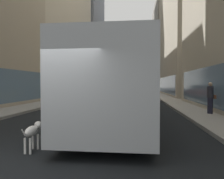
% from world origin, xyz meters
% --- Properties ---
extents(ground_plane, '(120.00, 120.00, 0.00)m').
position_xyz_m(ground_plane, '(0.00, 35.00, 0.00)').
color(ground_plane, black).
extents(sidewalk_left, '(2.40, 110.00, 0.15)m').
position_xyz_m(sidewalk_left, '(-5.70, 35.00, 0.07)').
color(sidewalk_left, gray).
rests_on(sidewalk_left, ground).
extents(sidewalk_right, '(2.40, 110.00, 0.15)m').
position_xyz_m(sidewalk_right, '(5.70, 35.00, 0.07)').
color(sidewalk_right, '#ADA89E').
rests_on(sidewalk_right, ground).
extents(building_left_mid, '(8.84, 23.03, 22.12)m').
position_xyz_m(building_left_mid, '(-11.90, 28.80, 11.05)').
color(building_left_mid, '#B2A893').
rests_on(building_left_mid, ground).
extents(building_left_far, '(9.50, 15.70, 35.84)m').
position_xyz_m(building_left_far, '(-11.90, 49.47, 17.91)').
color(building_left_far, slate).
rests_on(building_left_far, ground).
extents(building_right_mid, '(11.09, 19.32, 27.71)m').
position_xyz_m(building_right_mid, '(11.90, 29.58, 13.85)').
color(building_right_mid, '#B2A893').
rests_on(building_right_mid, ground).
extents(building_right_far, '(11.17, 16.92, 21.25)m').
position_xyz_m(building_right_far, '(11.90, 49.82, 10.62)').
color(building_right_far, gray).
rests_on(building_right_far, ground).
extents(transit_bus, '(2.78, 11.53, 3.05)m').
position_xyz_m(transit_bus, '(1.20, 6.01, 1.78)').
color(transit_bus, '#999EA3').
rests_on(transit_bus, ground).
extents(car_yellow_taxi, '(1.79, 4.07, 1.62)m').
position_xyz_m(car_yellow_taxi, '(-2.80, 14.93, 0.82)').
color(car_yellow_taxi, yellow).
rests_on(car_yellow_taxi, ground).
extents(car_grey_wagon, '(1.90, 4.04, 1.62)m').
position_xyz_m(car_grey_wagon, '(-1.20, 21.05, 0.82)').
color(car_grey_wagon, slate).
rests_on(car_grey_wagon, ground).
extents(car_black_suv, '(1.81, 4.58, 1.62)m').
position_xyz_m(car_black_suv, '(1.20, 28.91, 0.82)').
color(car_black_suv, black).
rests_on(car_black_suv, ground).
extents(car_silver_sedan, '(1.70, 4.40, 1.62)m').
position_xyz_m(car_silver_sedan, '(2.80, 16.51, 0.82)').
color(car_silver_sedan, '#B7BABF').
rests_on(car_silver_sedan, ground).
extents(car_red_coupe, '(1.92, 4.43, 1.62)m').
position_xyz_m(car_red_coupe, '(2.80, 24.07, 0.82)').
color(car_red_coupe, red).
rests_on(car_red_coupe, ground).
extents(dalmatian_dog, '(0.22, 0.96, 0.72)m').
position_xyz_m(dalmatian_dog, '(-0.69, 1.10, 0.51)').
color(dalmatian_dog, white).
rests_on(dalmatian_dog, ground).
extents(pedestrian_with_handbag, '(0.45, 0.34, 1.69)m').
position_xyz_m(pedestrian_with_handbag, '(5.95, 7.92, 1.01)').
color(pedestrian_with_handbag, '#1E1E2D').
rests_on(pedestrian_with_handbag, sidewalk_right).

